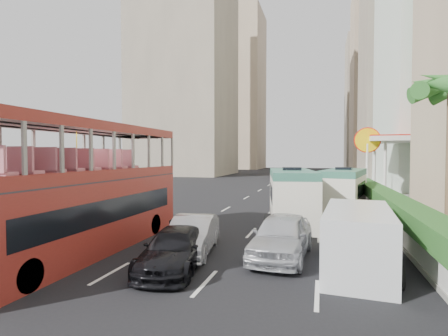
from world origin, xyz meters
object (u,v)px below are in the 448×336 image
(double_decker_bus, at_px, (86,187))
(shell_station, at_px, (403,167))
(panel_van_far, at_px, (339,185))
(car_silver_lane_a, at_px, (192,253))
(van_asset, at_px, (301,207))
(car_silver_lane_b, at_px, (282,257))
(panel_van_near, at_px, (358,239))
(minibus_near, at_px, (292,197))
(car_black, at_px, (175,268))
(minibus_far, at_px, (344,192))

(double_decker_bus, distance_m, shell_station, 28.02)
(double_decker_bus, height_order, panel_van_far, double_decker_bus)
(car_silver_lane_a, height_order, van_asset, car_silver_lane_a)
(car_silver_lane_b, height_order, panel_van_far, panel_van_far)
(car_silver_lane_a, xyz_separation_m, panel_van_near, (5.96, -0.29, 1.01))
(car_silver_lane_a, bearing_deg, panel_van_far, 65.00)
(shell_station, bearing_deg, minibus_near, -120.12)
(car_silver_lane_a, distance_m, shell_station, 25.27)
(car_black, height_order, van_asset, car_black)
(minibus_far, bearing_deg, minibus_near, -115.64)
(car_silver_lane_b, xyz_separation_m, panel_van_far, (3.00, 21.19, 1.08))
(minibus_near, bearing_deg, panel_van_near, -78.74)
(minibus_near, bearing_deg, car_silver_lane_b, -97.58)
(van_asset, relative_size, shell_station, 0.57)
(double_decker_bus, distance_m, van_asset, 16.70)
(car_black, bearing_deg, shell_station, 55.89)
(double_decker_bus, height_order, car_silver_lane_a, double_decker_bus)
(double_decker_bus, xyz_separation_m, panel_van_far, (10.49, 22.43, -1.45))
(car_silver_lane_b, distance_m, shell_station, 23.53)
(panel_van_far, distance_m, shell_station, 5.79)
(car_silver_lane_b, height_order, van_asset, car_silver_lane_b)
(car_black, distance_m, shell_station, 26.88)
(minibus_far, xyz_separation_m, panel_van_near, (-0.20, -11.32, -0.43))
(minibus_near, bearing_deg, car_black, -118.42)
(minibus_far, bearing_deg, panel_van_far, 100.40)
(panel_van_far, bearing_deg, panel_van_near, -100.36)
(double_decker_bus, height_order, car_black, double_decker_bus)
(panel_van_near, bearing_deg, panel_van_far, 93.45)
(panel_van_near, bearing_deg, car_black, -160.61)
(car_black, bearing_deg, minibus_far, 56.83)
(shell_station, bearing_deg, minibus_far, -117.33)
(minibus_far, bearing_deg, car_black, -103.71)
(minibus_near, bearing_deg, car_silver_lane_a, -123.40)
(car_silver_lane_b, relative_size, minibus_near, 0.71)
(panel_van_near, xyz_separation_m, shell_station, (5.94, 22.42, 1.74))
(panel_van_far, bearing_deg, minibus_far, -100.46)
(double_decker_bus, relative_size, minibus_far, 1.69)
(panel_van_near, bearing_deg, car_silver_lane_b, 170.20)
(car_silver_lane_a, distance_m, panel_van_far, 22.51)
(car_silver_lane_b, relative_size, van_asset, 1.04)
(car_black, height_order, minibus_far, minibus_far)
(panel_van_near, bearing_deg, car_silver_lane_a, -178.27)
(car_silver_lane_a, distance_m, minibus_far, 12.71)
(car_silver_lane_a, bearing_deg, minibus_near, 57.35)
(car_black, height_order, panel_van_near, panel_van_near)
(shell_station, bearing_deg, van_asset, -135.99)
(car_silver_lane_a, height_order, panel_van_far, panel_van_far)
(shell_station, bearing_deg, car_silver_lane_b, -111.36)
(car_black, xyz_separation_m, van_asset, (3.27, 15.71, 0.00))
(double_decker_bus, relative_size, minibus_near, 1.64)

